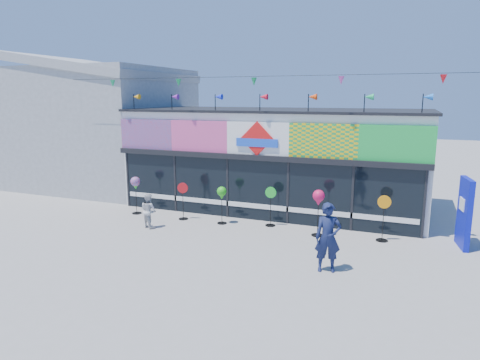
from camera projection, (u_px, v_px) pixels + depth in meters
The scene contains 12 objects.
ground at pixel (220, 249), 13.15m from camera, with size 80.00×80.00×0.00m, color gray.
kite_shop at pixel (277, 158), 18.18m from camera, with size 16.00×5.70×5.31m.
neighbour_building at pixel (101, 124), 22.54m from camera, with size 8.18×7.20×6.87m.
blue_sign at pixel (464, 213), 13.14m from camera, with size 0.32×1.10×2.18m.
spinner_0 at pixel (135, 184), 16.92m from camera, with size 0.38×0.38×1.50m.
spinner_1 at pixel (183, 200), 16.21m from camera, with size 0.39×0.36×1.42m.
spinner_2 at pixel (222, 194), 15.58m from camera, with size 0.35×0.35×1.39m.
spinner_3 at pixel (271, 205), 15.38m from camera, with size 0.41×0.37×1.44m.
spinner_4 at pixel (319, 199), 14.18m from camera, with size 0.40×0.40×1.58m.
spinner_5 at pixel (383, 217), 13.75m from camera, with size 0.42×0.39×1.51m.
adult_man at pixel (328, 238), 11.33m from camera, with size 0.68×0.45×1.88m, color #141C40.
child at pixel (149, 211), 15.22m from camera, with size 0.61×0.35×1.25m, color silver.
Camera 1 is at (5.18, -11.39, 4.62)m, focal length 32.00 mm.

